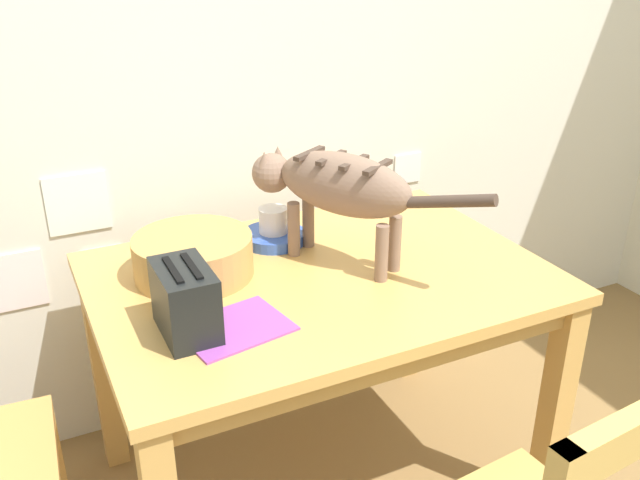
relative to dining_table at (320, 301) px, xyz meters
The scene contains 9 objects.
wall_rear 0.85m from the dining_table, 83.14° to the left, with size 4.33×0.11×2.50m.
dining_table is the anchor object (origin of this frame).
cat 0.33m from the dining_table, 36.92° to the left, with size 0.42×0.65×0.33m.
saucer_bowl 0.27m from the dining_table, 98.88° to the left, with size 0.19×0.19×0.03m, color #3154B3.
coffee_mug 0.30m from the dining_table, 98.13° to the left, with size 0.13×0.09×0.08m.
magazine 0.37m from the dining_table, 150.78° to the right, with size 0.25×0.20×0.01m, color purple.
book_stack 0.47m from the dining_table, 141.56° to the left, with size 0.16×0.13×0.05m.
wicker_basket 0.38m from the dining_table, 156.29° to the left, with size 0.33×0.33×0.11m.
toaster 0.48m from the dining_table, 161.20° to the right, with size 0.12×0.20×0.18m.
Camera 1 is at (-0.83, -0.21, 1.64)m, focal length 38.73 mm.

